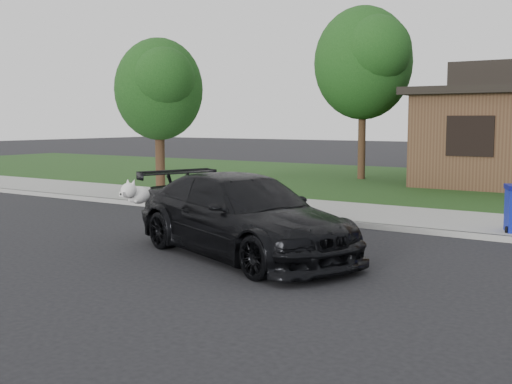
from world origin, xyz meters
The scene contains 7 objects.
ground centered at (0.00, 0.00, 0.00)m, with size 120.00×120.00×0.00m, color black.
sidewalk centered at (0.00, 5.00, 0.06)m, with size 60.00×3.00×0.12m, color gray.
curb centered at (0.00, 3.50, 0.06)m, with size 60.00×0.12×0.12m, color gray.
lawn centered at (0.00, 13.00, 0.07)m, with size 60.00×13.00×0.13m, color #193814.
sedan centered at (-0.72, -0.28, 0.70)m, with size 5.16×3.46×1.39m.
tree_0 centered at (-4.34, 12.88, 4.48)m, with size 3.78×3.60×6.34m.
tree_2 centered at (-7.38, 5.11, 3.27)m, with size 2.73×2.60×4.59m.
Camera 1 is at (5.41, -9.14, 2.30)m, focal length 45.00 mm.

